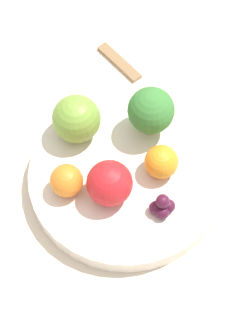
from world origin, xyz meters
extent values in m
plane|color=gray|center=(0.00, 0.00, 0.00)|extent=(6.00, 6.00, 0.00)
cube|color=beige|center=(0.00, 0.00, 0.01)|extent=(1.20, 1.20, 0.02)
cylinder|color=silver|center=(0.00, 0.00, 0.03)|extent=(0.25, 0.25, 0.03)
cylinder|color=#8CB76B|center=(0.04, 0.07, 0.06)|extent=(0.02, 0.02, 0.02)
sphere|color=#387A33|center=(0.04, 0.07, 0.09)|extent=(0.06, 0.06, 0.06)
sphere|color=red|center=(-0.02, -0.03, 0.08)|extent=(0.06, 0.06, 0.06)
sphere|color=olive|center=(-0.06, 0.06, 0.08)|extent=(0.06, 0.06, 0.06)
sphere|color=orange|center=(-0.07, -0.02, 0.07)|extent=(0.04, 0.04, 0.04)
sphere|color=orange|center=(0.04, 0.00, 0.07)|extent=(0.04, 0.04, 0.04)
sphere|color=#47142D|center=(0.05, -0.06, 0.06)|extent=(0.02, 0.02, 0.02)
sphere|color=#47142D|center=(0.04, -0.05, 0.06)|extent=(0.02, 0.02, 0.02)
sphere|color=#47142D|center=(0.03, -0.06, 0.06)|extent=(0.02, 0.02, 0.02)
sphere|color=#47142D|center=(0.04, -0.06, 0.06)|extent=(0.02, 0.02, 0.02)
sphere|color=#47142D|center=(0.04, -0.06, 0.07)|extent=(0.02, 0.02, 0.02)
cube|color=olive|center=(0.00, 0.20, 0.02)|extent=(0.06, 0.08, 0.01)
camera|label=1|loc=(-0.02, -0.35, 0.68)|focal=60.00mm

